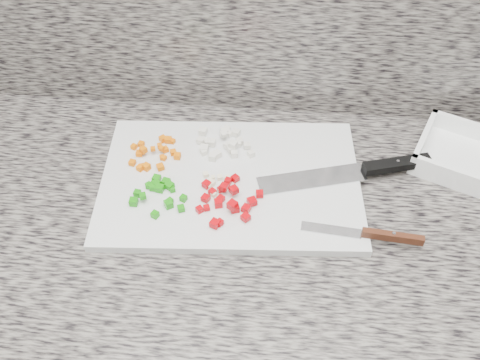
# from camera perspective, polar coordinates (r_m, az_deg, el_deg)

# --- Properties ---
(cabinet) EXTENTS (3.92, 0.62, 0.86)m
(cabinet) POSITION_cam_1_polar(r_m,az_deg,el_deg) (1.38, 1.29, -15.75)
(cabinet) COLOR silver
(cabinet) RESTS_ON ground
(countertop) EXTENTS (3.96, 0.64, 0.04)m
(countertop) POSITION_cam_1_polar(r_m,az_deg,el_deg) (1.00, 1.72, -3.99)
(countertop) COLOR slate
(countertop) RESTS_ON cabinet
(cutting_board) EXTENTS (0.51, 0.36, 0.02)m
(cutting_board) POSITION_cam_1_polar(r_m,az_deg,el_deg) (1.02, -1.02, -0.18)
(cutting_board) COLOR silver
(cutting_board) RESTS_ON countertop
(carrot_pile) EXTENTS (0.10, 0.10, 0.02)m
(carrot_pile) POSITION_cam_1_polar(r_m,az_deg,el_deg) (1.07, -9.05, 2.83)
(carrot_pile) COLOR orange
(carrot_pile) RESTS_ON cutting_board
(onion_pile) EXTENTS (0.12, 0.10, 0.02)m
(onion_pile) POSITION_cam_1_polar(r_m,az_deg,el_deg) (1.08, -1.84, 4.01)
(onion_pile) COLOR silver
(onion_pile) RESTS_ON cutting_board
(green_pepper_pile) EXTENTS (0.10, 0.10, 0.02)m
(green_pepper_pile) POSITION_cam_1_polar(r_m,az_deg,el_deg) (0.99, -8.68, -1.33)
(green_pepper_pile) COLOR #17840C
(green_pepper_pile) RESTS_ON cutting_board
(red_pepper_pile) EXTENTS (0.12, 0.13, 0.03)m
(red_pepper_pile) POSITION_cam_1_polar(r_m,az_deg,el_deg) (0.97, -1.34, -2.24)
(red_pepper_pile) COLOR #B30209
(red_pepper_pile) RESTS_ON cutting_board
(garlic_pile) EXTENTS (0.06, 0.06, 0.01)m
(garlic_pile) POSITION_cam_1_polar(r_m,az_deg,el_deg) (1.00, -2.46, -0.30)
(garlic_pile) COLOR #F2E7BB
(garlic_pile) RESTS_ON cutting_board
(chef_knife) EXTENTS (0.34, 0.13, 0.02)m
(chef_knife) POSITION_cam_1_polar(r_m,az_deg,el_deg) (1.05, 13.50, 1.11)
(chef_knife) COLOR silver
(chef_knife) RESTS_ON cutting_board
(paring_knife) EXTENTS (0.21, 0.03, 0.02)m
(paring_knife) POSITION_cam_1_polar(r_m,az_deg,el_deg) (0.95, 14.39, -5.69)
(paring_knife) COLOR silver
(paring_knife) RESTS_ON cutting_board
(tray) EXTENTS (0.27, 0.23, 0.05)m
(tray) POSITION_cam_1_polar(r_m,az_deg,el_deg) (1.15, 23.80, 1.84)
(tray) COLOR white
(tray) RESTS_ON countertop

